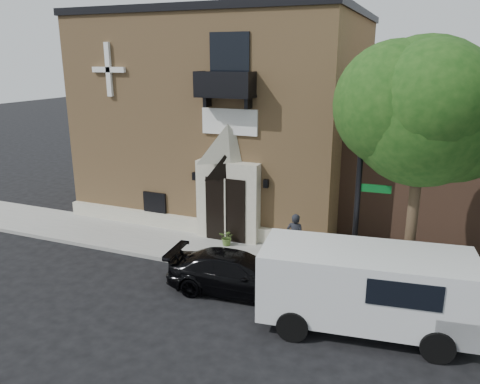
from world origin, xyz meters
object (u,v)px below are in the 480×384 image
Objects in this scene: cargo_van at (373,287)px; street_sign at (359,190)px; fire_hydrant at (351,275)px; dumpster at (473,286)px; pedestrian_near at (295,237)px; black_sedan at (236,273)px.

street_sign is (-0.82, 1.93, 2.16)m from cargo_van.
cargo_van is 6.84× the size of fire_hydrant.
cargo_van is at bearing -133.38° from dumpster.
fire_hydrant is 0.49× the size of pedestrian_near.
cargo_van is 2.32m from fire_hydrant.
cargo_van is 2.78× the size of dumpster.
cargo_van is 4.63m from pedestrian_near.
street_sign reaches higher than dumpster.
pedestrian_near is at bearing 144.44° from street_sign.
cargo_van is 0.90× the size of street_sign.
dumpster is (6.90, 1.54, 0.16)m from black_sedan.
black_sedan is 0.76× the size of cargo_van.
black_sedan is 3.66m from fire_hydrant.
fire_hydrant is at bearing 150.36° from pedestrian_near.
street_sign is at bearing 149.60° from pedestrian_near.
black_sedan is 2.11× the size of dumpster.
black_sedan is at bearing -156.97° from fire_hydrant.
fire_hydrant is (-0.90, 2.02, -0.71)m from cargo_van.
street_sign reaches higher than fire_hydrant.
black_sedan is 4.64m from street_sign.
street_sign is 3.09× the size of dumpster.
pedestrian_near is at bearing -27.11° from black_sedan.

